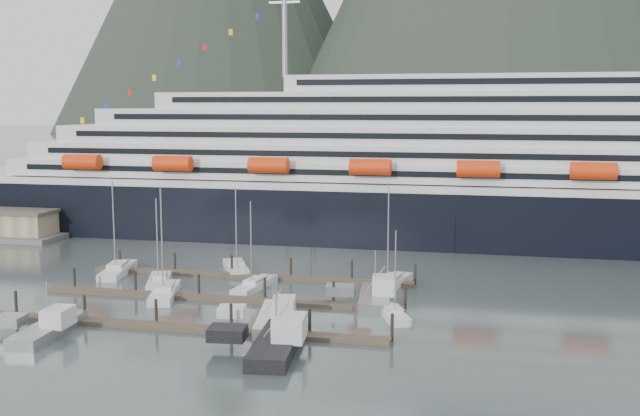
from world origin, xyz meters
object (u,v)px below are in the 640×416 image
(sailboat_h, at_px, (393,315))
(trawler_a, at_px, (48,327))
(trawler_d, at_px, (275,342))
(sailboat_g, at_px, (390,284))
(sailboat_d, at_px, (255,286))
(sailboat_f, at_px, (236,268))
(sailboat_e, at_px, (118,271))
(trawler_e, at_px, (374,297))
(sailboat_a, at_px, (159,282))
(sailboat_b, at_px, (165,293))
(cruise_ship, at_px, (496,176))
(trawler_c, at_px, (272,317))

(sailboat_h, height_order, trawler_a, sailboat_h)
(trawler_d, bearing_deg, sailboat_g, -20.88)
(sailboat_g, relative_size, trawler_a, 1.25)
(sailboat_d, distance_m, sailboat_g, 18.68)
(sailboat_f, height_order, trawler_d, sailboat_f)
(sailboat_e, xyz_separation_m, sailboat_h, (42.91, -14.41, -0.05))
(trawler_d, height_order, trawler_e, trawler_d)
(sailboat_f, bearing_deg, sailboat_g, -128.49)
(sailboat_h, bearing_deg, sailboat_g, -14.82)
(sailboat_g, distance_m, sailboat_h, 15.25)
(sailboat_f, bearing_deg, trawler_a, 138.08)
(sailboat_a, bearing_deg, sailboat_b, -168.83)
(cruise_ship, distance_m, sailboat_g, 44.04)
(trawler_a, relative_size, trawler_e, 1.01)
(trawler_c, bearing_deg, sailboat_e, 46.03)
(sailboat_f, height_order, sailboat_h, sailboat_f)
(cruise_ship, bearing_deg, sailboat_h, -102.30)
(trawler_a, xyz_separation_m, trawler_c, (22.69, 9.42, -0.01))
(sailboat_e, bearing_deg, cruise_ship, -64.63)
(trawler_e, bearing_deg, sailboat_h, -158.30)
(sailboat_b, xyz_separation_m, trawler_e, (27.35, 2.39, 0.50))
(sailboat_d, bearing_deg, trawler_e, -96.76)
(cruise_ship, bearing_deg, trawler_e, -107.06)
(cruise_ship, xyz_separation_m, sailboat_e, (-54.94, -40.71, -11.60))
(sailboat_b, relative_size, sailboat_d, 1.18)
(cruise_ship, xyz_separation_m, trawler_e, (-15.13, -49.31, -11.10))
(sailboat_a, bearing_deg, sailboat_g, -98.97)
(sailboat_e, distance_m, trawler_a, 30.05)
(sailboat_a, xyz_separation_m, trawler_d, (23.67, -23.91, 0.56))
(sailboat_a, relative_size, sailboat_h, 1.17)
(sailboat_e, relative_size, sailboat_g, 0.96)
(trawler_a, bearing_deg, cruise_ship, -37.63)
(sailboat_d, xyz_separation_m, trawler_a, (-15.78, -24.86, 0.45))
(sailboat_a, xyz_separation_m, sailboat_e, (-9.07, 5.33, 0.01))
(cruise_ship, relative_size, trawler_c, 16.24)
(sailboat_h, height_order, trawler_d, sailboat_h)
(sailboat_b, xyz_separation_m, sailboat_h, (30.47, -3.43, -0.05))
(sailboat_e, bearing_deg, sailboat_f, -81.94)
(sailboat_d, height_order, trawler_c, sailboat_d)
(sailboat_f, xyz_separation_m, trawler_c, (13.11, -25.58, 0.41))
(sailboat_a, relative_size, trawler_e, 1.08)
(sailboat_b, distance_m, sailboat_f, 17.24)
(sailboat_d, height_order, sailboat_e, sailboat_e)
(sailboat_f, distance_m, trawler_e, 27.36)
(trawler_d, bearing_deg, sailboat_f, 18.89)
(sailboat_b, bearing_deg, sailboat_a, 14.79)
(sailboat_h, bearing_deg, trawler_a, 89.28)
(sailboat_h, xyz_separation_m, trawler_e, (-3.11, 5.81, 0.55))
(cruise_ship, height_order, sailboat_e, cruise_ship)
(trawler_e, bearing_deg, cruise_ship, -23.52)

